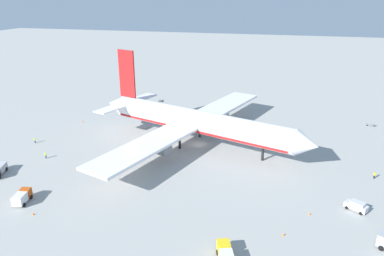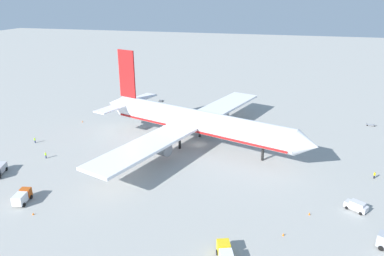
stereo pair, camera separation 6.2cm
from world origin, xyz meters
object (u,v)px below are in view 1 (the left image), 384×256
Objects in this scene: service_van at (356,206)px; ground_worker_0 at (374,175)px; traffic_cone_0 at (309,214)px; service_truck_4 at (22,197)px; traffic_cone_1 at (33,214)px; ground_worker_2 at (46,155)px; traffic_cone_4 at (283,234)px; baggage_cart_2 at (161,101)px; airliner at (195,121)px; ground_worker_1 at (35,140)px; traffic_cone_3 at (82,121)px; baggage_cart_0 at (370,125)px.

ground_worker_0 is (6.16, 15.38, -0.16)m from service_van.
service_truck_4 is at bearing -169.56° from traffic_cone_0.
service_truck_4 is 9.11× the size of traffic_cone_1.
ground_worker_2 is 63.48m from traffic_cone_4.
airliner is at bearing -58.24° from baggage_cart_2.
service_truck_4 is 5.98m from traffic_cone_1.
service_truck_4 is at bearing -57.24° from ground_worker_1.
ground_worker_0 is 3.10× the size of traffic_cone_4.
traffic_cone_4 is at bearing -15.95° from ground_worker_2.
traffic_cone_4 is at bearing -138.85° from service_van.
ground_worker_1 is 12.59m from ground_worker_2.
service_van reaches higher than traffic_cone_4.
airliner is 48.03m from service_truck_4.
traffic_cone_4 is at bearing 2.78° from service_truck_4.
ground_worker_2 is 28.41m from traffic_cone_3.
ground_worker_0 is at bearing -34.69° from baggage_cart_2.
baggage_cart_2 is (-63.39, 63.52, -0.77)m from service_van.
baggage_cart_2 is 84.59m from ground_worker_0.
ground_worker_0 is (69.55, -48.15, 0.60)m from baggage_cart_2.
ground_worker_1 is (-90.44, -1.69, -0.03)m from ground_worker_0.
ground_worker_1 is 39.04m from traffic_cone_1.
ground_worker_0 is 3.10× the size of traffic_cone_1.
airliner is at bearing -150.70° from baggage_cart_0.
ground_worker_2 is at bearing -150.67° from baggage_cart_0.
service_van is at bearing -9.23° from ground_worker_1.
ground_worker_1 is at bearing -178.93° from ground_worker_0.
service_truck_4 is 33.59m from ground_worker_1.
service_truck_4 is 1.73× the size of baggage_cart_2.
ground_worker_1 is at bearing 126.25° from traffic_cone_1.
ground_worker_1 is (-18.18, 28.25, -0.52)m from service_truck_4.
traffic_cone_4 is at bearing -126.01° from ground_worker_0.
traffic_cone_4 is (-19.90, -27.39, -0.59)m from ground_worker_0.
ground_worker_2 is 3.23× the size of traffic_cone_3.
service_van is 18.27m from traffic_cone_4.
ground_worker_1 is at bearing -165.54° from airliner.
traffic_cone_3 is at bearing 145.90° from traffic_cone_4.
traffic_cone_1 is (-52.19, -13.76, 0.00)m from traffic_cone_0.
service_van is at bearing -4.15° from ground_worker_2.
service_van is at bearing 41.15° from traffic_cone_4.
ground_worker_2 is (-35.12, -19.76, -5.77)m from airliner.
airliner reaches higher than traffic_cone_0.
airliner is at bearing -11.13° from traffic_cone_3.
airliner is at bearing 63.39° from traffic_cone_1.
ground_worker_0 is at bearing 53.99° from traffic_cone_4.
service_van is 16.56m from ground_worker_0.
airliner is at bearing 124.86° from traffic_cone_4.
ground_worker_2 reaches higher than traffic_cone_4.
airliner is 48.50m from traffic_cone_1.
ground_worker_0 reaches higher than ground_worker_1.
traffic_cone_1 is 47.80m from traffic_cone_4.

